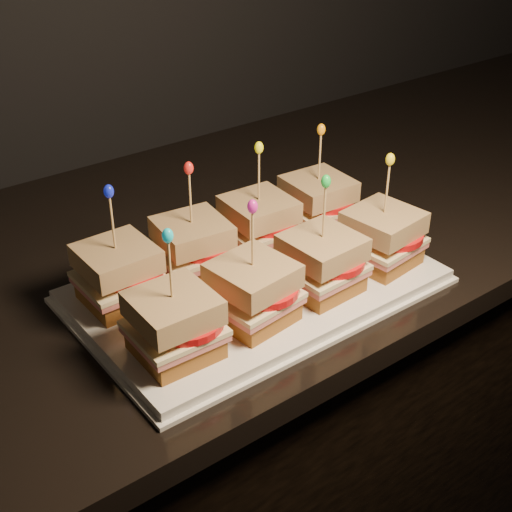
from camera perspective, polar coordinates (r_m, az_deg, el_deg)
cabinet at (r=1.53m, az=7.99°, el=-9.43°), size 2.64×0.67×0.85m
granite_slab at (r=1.29m, az=9.40°, el=5.70°), size 2.68×0.71×0.03m
platter at (r=0.93m, az=0.00°, el=-2.42°), size 0.45×0.28×0.02m
platter_rim at (r=0.94m, az=0.00°, el=-2.73°), size 0.46×0.29×0.01m
sandwich_0_bread_bot at (r=0.90m, az=-10.78°, el=-2.89°), size 0.08×0.08×0.02m
sandwich_0_ham at (r=0.89m, az=-10.88°, el=-2.05°), size 0.09×0.09×0.01m
sandwich_0_cheese at (r=0.89m, az=-10.92°, el=-1.67°), size 0.09×0.09×0.01m
sandwich_0_tomato at (r=0.88m, az=-10.10°, el=-1.18°), size 0.08×0.08×0.01m
sandwich_0_bread_top at (r=0.87m, az=-11.09°, el=-0.20°), size 0.09×0.09×0.03m
sandwich_0_pick at (r=0.85m, az=-11.39°, el=2.37°), size 0.00×0.00×0.09m
sandwich_0_frill at (r=0.83m, az=-11.70°, el=5.09°), size 0.01×0.01×0.02m
sandwich_1_bread_bot at (r=0.94m, az=-5.00°, el=-0.72°), size 0.09×0.09×0.02m
sandwich_1_ham at (r=0.93m, az=-5.04°, el=0.10°), size 0.10×0.10×0.01m
sandwich_1_cheese at (r=0.93m, az=-5.06°, el=0.47°), size 0.10×0.10×0.01m
sandwich_1_tomato at (r=0.93m, az=-4.26°, el=0.94°), size 0.08×0.08×0.01m
sandwich_1_bread_top at (r=0.92m, az=-5.14°, el=1.90°), size 0.10×0.10×0.03m
sandwich_1_pick at (r=0.90m, az=-5.27°, el=4.39°), size 0.00×0.00×0.09m
sandwich_1_frill at (r=0.88m, az=-5.41°, el=7.02°), size 0.01×0.01×0.02m
sandwich_2_bread_bot at (r=1.00m, az=0.22°, el=1.24°), size 0.09×0.09×0.02m
sandwich_2_ham at (r=0.99m, az=0.22°, el=2.04°), size 0.10×0.09×0.01m
sandwich_2_cheese at (r=0.98m, az=0.22°, el=2.39°), size 0.10×0.10×0.01m
sandwich_2_tomato at (r=0.98m, az=0.99°, el=2.84°), size 0.08×0.08×0.01m
sandwich_2_bread_top at (r=0.97m, az=0.23°, el=3.77°), size 0.09×0.09×0.03m
sandwich_2_pick at (r=0.95m, az=0.23°, el=6.16°), size 0.00×0.00×0.09m
sandwich_2_frill at (r=0.93m, az=0.24°, el=8.67°), size 0.01×0.01×0.02m
sandwich_3_bread_bot at (r=1.06m, az=4.89°, el=2.99°), size 0.09×0.09×0.02m
sandwich_3_ham at (r=1.05m, az=4.92°, el=3.75°), size 0.10×0.10×0.01m
sandwich_3_cheese at (r=1.05m, az=4.94°, el=4.09°), size 0.10×0.10×0.01m
sandwich_3_tomato at (r=1.05m, az=5.67°, el=4.51°), size 0.08×0.08×0.01m
sandwich_3_bread_top at (r=1.03m, az=5.01°, el=5.40°), size 0.09×0.09×0.03m
sandwich_3_pick at (r=1.02m, az=5.12°, el=7.68°), size 0.00×0.00×0.09m
sandwich_3_frill at (r=1.00m, az=5.24°, el=10.05°), size 0.01×0.01×0.02m
sandwich_4_bread_bot at (r=0.81m, az=-6.45°, el=-7.02°), size 0.09×0.09×0.02m
sandwich_4_ham at (r=0.80m, az=-6.51°, el=-6.13°), size 0.09×0.09×0.01m
sandwich_4_cheese at (r=0.79m, az=-6.54°, el=-5.73°), size 0.10×0.09×0.01m
sandwich_4_tomato at (r=0.79m, az=-5.60°, el=-5.19°), size 0.08×0.08×0.01m
sandwich_4_bread_top at (r=0.78m, az=-6.66°, el=-4.15°), size 0.09×0.09×0.03m
sandwich_4_pick at (r=0.75m, az=-6.86°, el=-1.37°), size 0.00×0.00×0.09m
sandwich_4_frill at (r=0.73m, az=-7.08°, el=1.62°), size 0.01×0.01×0.02m
sandwich_5_bread_bot at (r=0.85m, az=-0.26°, el=-4.37°), size 0.09×0.09×0.02m
sandwich_5_ham at (r=0.84m, az=-0.26°, el=-3.50°), size 0.10×0.10×0.01m
sandwich_5_cheese at (r=0.84m, az=-0.26°, el=-3.11°), size 0.10×0.10×0.01m
sandwich_5_tomato at (r=0.84m, az=0.64°, el=-2.59°), size 0.08×0.08×0.01m
sandwich_5_bread_top at (r=0.83m, az=-0.27°, el=-1.58°), size 0.10×0.10×0.03m
sandwich_5_pick at (r=0.80m, az=-0.27°, el=1.11°), size 0.00×0.00×0.09m
sandwich_5_frill at (r=0.78m, az=-0.28°, el=3.98°), size 0.01×0.01×0.02m
sandwich_6_bread_bot at (r=0.91m, az=5.18°, el=-1.98°), size 0.09×0.09×0.02m
sandwich_6_ham at (r=0.90m, az=5.23°, el=-1.15°), size 0.10×0.09×0.01m
sandwich_6_cheese at (r=0.90m, az=5.25°, el=-0.77°), size 0.10×0.10×0.01m
sandwich_6_tomato at (r=0.90m, az=6.10°, el=-0.28°), size 0.08×0.08×0.01m
sandwich_6_bread_top at (r=0.89m, az=5.33°, el=0.70°), size 0.09×0.09×0.03m
sandwich_6_pick at (r=0.86m, az=5.47°, el=3.26°), size 0.00×0.00×0.09m
sandwich_6_frill at (r=0.84m, az=5.62°, el=5.96°), size 0.01×0.01×0.02m
sandwich_7_bread_bot at (r=0.98m, az=9.91°, el=0.11°), size 0.09×0.09×0.02m
sandwich_7_ham at (r=0.97m, az=10.00°, el=0.91°), size 0.10×0.10×0.01m
sandwich_7_cheese at (r=0.97m, az=10.03°, el=1.27°), size 0.10×0.10×0.01m
sandwich_7_tomato at (r=0.97m, az=10.82°, el=1.73°), size 0.08×0.08×0.01m
sandwich_7_bread_top at (r=0.95m, az=10.18°, el=2.66°), size 0.10×0.10×0.03m
sandwich_7_pick at (r=0.93m, az=10.43°, el=5.07°), size 0.00×0.00×0.09m
sandwich_7_frill at (r=0.91m, az=10.69°, el=7.61°), size 0.01×0.01×0.02m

